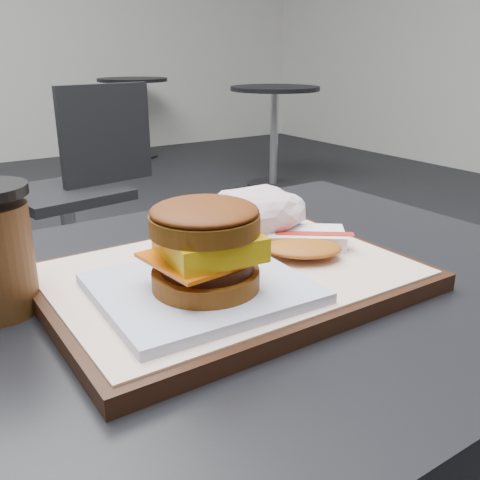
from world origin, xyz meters
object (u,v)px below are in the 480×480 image
crumpled_wrapper (256,213)px  breakfast_sandwich (204,256)px  customer_table (234,421)px  neighbor_chair (81,179)px  hash_brown (304,242)px  serving_tray (230,277)px

crumpled_wrapper → breakfast_sandwich: bearing=-140.9°
customer_table → neighbor_chair: size_ratio=0.91×
hash_brown → neighbor_chair: 1.74m
hash_brown → crumpled_wrapper: (-0.02, 0.07, 0.02)m
serving_tray → breakfast_sandwich: breakfast_sandwich is taller
serving_tray → crumpled_wrapper: (0.08, 0.07, 0.04)m
breakfast_sandwich → hash_brown: breakfast_sandwich is taller
crumpled_wrapper → neighbor_chair: size_ratio=0.15×
customer_table → crumpled_wrapper: bearing=40.2°
customer_table → breakfast_sandwich: breakfast_sandwich is taller
breakfast_sandwich → neighbor_chair: (0.42, 1.73, -0.32)m
hash_brown → crumpled_wrapper: 0.08m
serving_tray → crumpled_wrapper: 0.12m
hash_brown → crumpled_wrapper: bearing=102.7°
hash_brown → neighbor_chair: bearing=81.1°
customer_table → crumpled_wrapper: 0.25m
hash_brown → crumpled_wrapper: crumpled_wrapper is taller
customer_table → breakfast_sandwich: size_ratio=4.07×
customer_table → crumpled_wrapper: (0.07, 0.06, 0.24)m
customer_table → hash_brown: hash_brown is taller
serving_tray → neighbor_chair: 1.75m
breakfast_sandwich → hash_brown: (0.15, 0.04, -0.03)m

